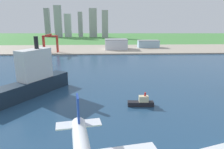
{
  "coord_description": "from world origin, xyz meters",
  "views": [
    {
      "loc": [
        13.78,
        36.09,
        64.08
      ],
      "look_at": [
        19.04,
        172.43,
        27.74
      ],
      "focal_mm": 33.12,
      "sensor_mm": 36.0,
      "label": 1
    }
  ],
  "objects_px": {
    "warehouse_main": "(116,44)",
    "warehouse_annex": "(148,44)",
    "tugboat_small": "(141,102)",
    "cargo_ship": "(31,79)",
    "port_crane_red": "(50,39)"
  },
  "relations": [
    {
      "from": "warehouse_main",
      "to": "warehouse_annex",
      "type": "relative_size",
      "value": 1.0
    },
    {
      "from": "tugboat_small",
      "to": "warehouse_main",
      "type": "height_order",
      "value": "warehouse_main"
    },
    {
      "from": "cargo_ship",
      "to": "tugboat_small",
      "type": "distance_m",
      "value": 96.12
    },
    {
      "from": "warehouse_annex",
      "to": "cargo_ship",
      "type": "bearing_deg",
      "value": -119.07
    },
    {
      "from": "cargo_ship",
      "to": "warehouse_annex",
      "type": "relative_size",
      "value": 1.61
    },
    {
      "from": "tugboat_small",
      "to": "warehouse_main",
      "type": "distance_m",
      "value": 300.19
    },
    {
      "from": "tugboat_small",
      "to": "warehouse_main",
      "type": "xyz_separation_m",
      "value": [
        -2.37,
        300.01,
        10.1
      ]
    },
    {
      "from": "cargo_ship",
      "to": "warehouse_main",
      "type": "relative_size",
      "value": 1.61
    },
    {
      "from": "warehouse_main",
      "to": "tugboat_small",
      "type": "bearing_deg",
      "value": -89.55
    },
    {
      "from": "tugboat_small",
      "to": "port_crane_red",
      "type": "relative_size",
      "value": 0.51
    },
    {
      "from": "port_crane_red",
      "to": "warehouse_annex",
      "type": "bearing_deg",
      "value": 17.61
    },
    {
      "from": "warehouse_main",
      "to": "port_crane_red",
      "type": "bearing_deg",
      "value": -162.01
    },
    {
      "from": "port_crane_red",
      "to": "warehouse_annex",
      "type": "distance_m",
      "value": 215.17
    },
    {
      "from": "cargo_ship",
      "to": "warehouse_annex",
      "type": "height_order",
      "value": "cargo_ship"
    },
    {
      "from": "port_crane_red",
      "to": "warehouse_annex",
      "type": "relative_size",
      "value": 0.81
    }
  ]
}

